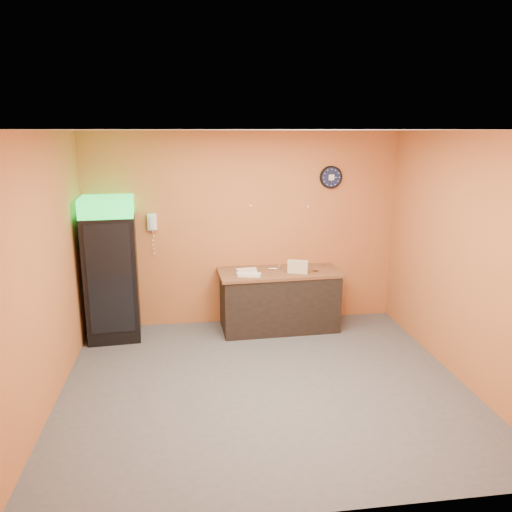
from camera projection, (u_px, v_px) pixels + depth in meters
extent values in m
plane|color=#47474C|center=(264.00, 384.00, 5.65)|extent=(4.50, 4.50, 0.00)
cube|color=#C26B36|center=(244.00, 230.00, 7.23)|extent=(4.50, 0.02, 2.80)
cube|color=#C26B36|center=(44.00, 273.00, 5.02)|extent=(0.02, 4.00, 2.80)
cube|color=#C26B36|center=(462.00, 258.00, 5.61)|extent=(0.02, 4.00, 2.80)
cube|color=white|center=(265.00, 130.00, 4.97)|extent=(4.50, 4.00, 0.02)
cube|color=black|center=(112.00, 277.00, 6.79)|extent=(0.74, 0.74, 1.71)
cube|color=green|center=(107.00, 206.00, 6.55)|extent=(0.74, 0.74, 0.24)
cube|color=black|center=(106.00, 280.00, 6.44)|extent=(0.57, 0.06, 1.46)
cube|color=black|center=(279.00, 301.00, 7.19)|extent=(1.67, 0.79, 0.82)
cylinder|color=black|center=(331.00, 177.00, 7.20)|extent=(0.33, 0.05, 0.33)
cylinder|color=#0F1433|center=(331.00, 177.00, 7.17)|extent=(0.28, 0.01, 0.28)
cube|color=white|center=(332.00, 177.00, 7.16)|extent=(0.08, 0.00, 0.08)
cube|color=white|center=(152.00, 222.00, 6.98)|extent=(0.13, 0.07, 0.23)
cube|color=white|center=(152.00, 223.00, 6.94)|extent=(0.05, 0.04, 0.19)
cube|color=brown|center=(279.00, 272.00, 7.08)|extent=(1.75, 0.84, 0.04)
cube|color=beige|center=(298.00, 271.00, 6.97)|extent=(0.30, 0.19, 0.06)
cube|color=beige|center=(298.00, 267.00, 6.96)|extent=(0.30, 0.19, 0.06)
cube|color=beige|center=(298.00, 263.00, 6.94)|extent=(0.30, 0.19, 0.06)
cube|color=white|center=(247.00, 274.00, 6.86)|extent=(0.30, 0.13, 0.04)
cube|color=white|center=(250.00, 275.00, 6.82)|extent=(0.32, 0.19, 0.04)
cube|color=white|center=(247.00, 270.00, 7.05)|extent=(0.29, 0.15, 0.04)
cylinder|color=silver|center=(279.00, 267.00, 7.16)|extent=(0.06, 0.06, 0.06)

